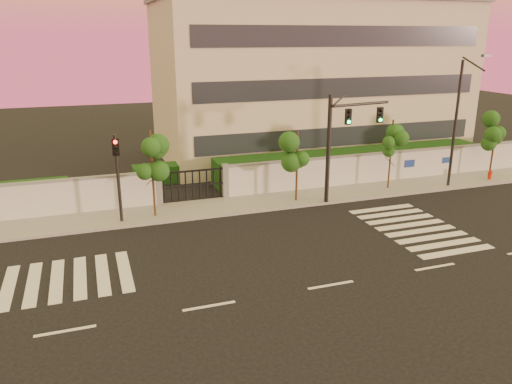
% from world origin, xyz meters
% --- Properties ---
extents(ground, '(120.00, 120.00, 0.00)m').
position_xyz_m(ground, '(0.00, 0.00, 0.00)').
color(ground, black).
rests_on(ground, ground).
extents(sidewalk, '(60.00, 3.00, 0.15)m').
position_xyz_m(sidewalk, '(0.00, 10.50, 0.07)').
color(sidewalk, gray).
rests_on(sidewalk, ground).
extents(perimeter_wall, '(60.00, 0.36, 2.20)m').
position_xyz_m(perimeter_wall, '(0.10, 12.00, 1.07)').
color(perimeter_wall, silver).
rests_on(perimeter_wall, ground).
extents(hedge_row, '(41.00, 4.25, 1.80)m').
position_xyz_m(hedge_row, '(1.17, 14.74, 0.82)').
color(hedge_row, '#153510').
rests_on(hedge_row, ground).
extents(institutional_building, '(24.40, 12.40, 12.25)m').
position_xyz_m(institutional_building, '(9.00, 21.99, 6.16)').
color(institutional_building, beige).
rests_on(institutional_building, ground).
extents(road_markings, '(57.00, 7.62, 0.02)m').
position_xyz_m(road_markings, '(-1.58, 3.76, 0.01)').
color(road_markings, silver).
rests_on(road_markings, ground).
extents(street_tree_c, '(1.52, 1.21, 4.85)m').
position_xyz_m(street_tree_c, '(-5.52, 10.07, 3.57)').
color(street_tree_c, '#382314').
rests_on(street_tree_c, ground).
extents(street_tree_d, '(1.58, 1.25, 4.27)m').
position_xyz_m(street_tree_d, '(2.83, 10.02, 3.15)').
color(street_tree_d, '#382314').
rests_on(street_tree_d, ground).
extents(street_tree_e, '(1.39, 1.11, 4.55)m').
position_xyz_m(street_tree_e, '(9.47, 10.44, 3.35)').
color(street_tree_e, '#382314').
rests_on(street_tree_e, ground).
extents(street_tree_f, '(1.49, 1.19, 4.40)m').
position_xyz_m(street_tree_f, '(17.70, 10.47, 3.24)').
color(street_tree_f, '#382314').
rests_on(street_tree_f, ground).
extents(traffic_signal_main, '(4.05, 0.81, 6.43)m').
position_xyz_m(traffic_signal_main, '(5.19, 9.13, 4.07)').
color(traffic_signal_main, black).
rests_on(traffic_signal_main, ground).
extents(traffic_signal_secondary, '(0.37, 0.35, 4.79)m').
position_xyz_m(traffic_signal_secondary, '(-7.34, 9.78, 3.04)').
color(traffic_signal_secondary, black).
rests_on(traffic_signal_secondary, ground).
extents(streetlight_east, '(0.51, 2.05, 8.52)m').
position_xyz_m(streetlight_east, '(13.49, 9.42, 4.61)').
color(streetlight_east, black).
rests_on(streetlight_east, ground).
extents(fire_hydrant, '(0.32, 0.31, 0.82)m').
position_xyz_m(fire_hydrant, '(17.14, 9.86, 0.41)').
color(fire_hydrant, red).
rests_on(fire_hydrant, ground).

